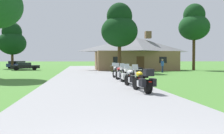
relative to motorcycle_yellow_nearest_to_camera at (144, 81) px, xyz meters
The scene contains 14 objects.
ground_plane 12.27m from the motorcycle_yellow_nearest_to_camera, 99.76° to the left, with size 500.00×500.00×0.00m, color #42752D.
asphalt_driveway 10.30m from the motorcycle_yellow_nearest_to_camera, 101.65° to the left, with size 6.40×80.00×0.06m, color gray.
motorcycle_yellow_nearest_to_camera is the anchor object (origin of this frame).
motorcycle_white_second_in_row 2.04m from the motorcycle_yellow_nearest_to_camera, 89.41° to the left, with size 0.98×2.07×1.30m.
motorcycle_black_third_in_row 4.28m from the motorcycle_yellow_nearest_to_camera, 89.78° to the left, with size 0.77×2.08×1.30m.
motorcycle_red_fourth_in_row 6.20m from the motorcycle_yellow_nearest_to_camera, 89.58° to the left, with size 0.88×2.08×1.30m.
motorcycle_silver_farthest_in_row 8.33m from the motorcycle_yellow_nearest_to_camera, 89.55° to the left, with size 0.70×2.08×1.30m.
stone_lodge 25.82m from the motorcycle_yellow_nearest_to_camera, 77.32° to the left, with size 12.75×7.35×6.11m.
bystander_blue_shirt_near_lodge 19.12m from the motorcycle_yellow_nearest_to_camera, 67.09° to the left, with size 0.43×0.40×1.69m.
tree_by_lodge_front 19.11m from the motorcycle_yellow_nearest_to_camera, 83.66° to the left, with size 4.60×4.60×8.75m.
tree_right_of_lodge 28.25m from the motorcycle_yellow_nearest_to_camera, 57.94° to the left, with size 4.67×4.67×10.26m.
tree_left_far 36.91m from the motorcycle_yellow_nearest_to_camera, 114.07° to the left, with size 4.90×4.90×8.42m.
parked_navy_suv_far_left 38.50m from the motorcycle_yellow_nearest_to_camera, 112.30° to the left, with size 3.07×4.93×1.40m.
parked_black_sedan_far_left 28.97m from the motorcycle_yellow_nearest_to_camera, 112.76° to the left, with size 4.45×2.52×1.20m.
Camera 1 is at (-0.93, -2.69, 1.58)m, focal length 37.34 mm.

